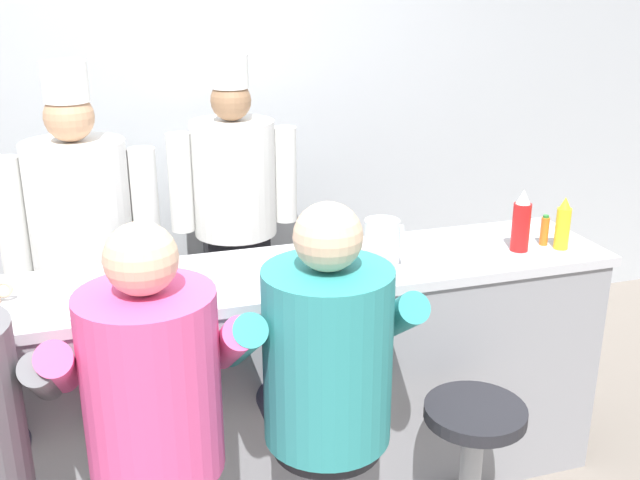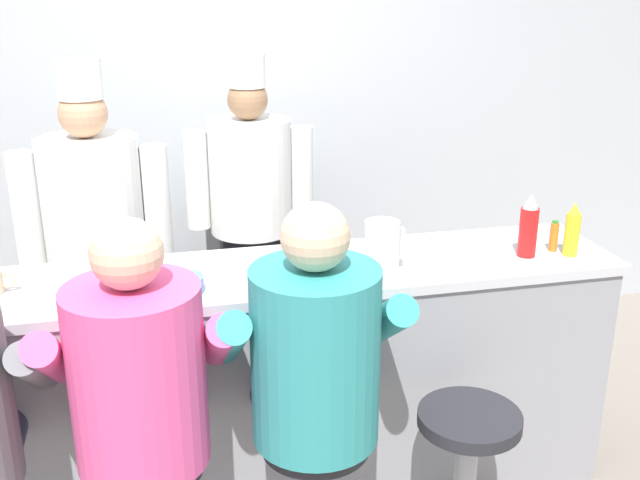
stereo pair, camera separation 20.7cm
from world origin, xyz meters
The scene contains 14 objects.
wall_back centered at (0.00, 1.80, 1.35)m, with size 10.00×0.06×2.70m.
diner_counter centered at (0.00, 0.28, 0.51)m, with size 2.86×0.56×1.02m.
ketchup_bottle_red centered at (1.07, 0.20, 1.14)m, with size 0.07×0.07×0.26m.
mustard_bottle_yellow centered at (1.25, 0.17, 1.13)m, with size 0.06×0.06×0.23m.
hot_sauce_bottle_orange centered at (1.21, 0.23, 1.08)m, with size 0.04×0.04×0.13m.
water_pitcher_clear centered at (0.44, 0.18, 1.12)m, with size 0.16×0.14×0.20m.
breakfast_plate centered at (-0.65, 0.14, 1.04)m, with size 0.28×0.28×0.05m.
cereal_bowl centered at (-0.33, 0.15, 1.05)m, with size 0.16×0.16×0.06m.
coffee_mug_white centered at (0.08, 0.07, 1.06)m, with size 0.13×0.09×0.08m.
diner_seated_pink centered at (-0.50, -0.22, 0.87)m, with size 0.65×0.64×1.44m.
diner_seated_teal centered at (0.07, -0.22, 0.88)m, with size 0.66×0.65×1.45m.
empty_stool_round centered at (0.65, -0.26, 0.42)m, with size 0.38×0.38×0.62m.
cook_in_whites_near centered at (-0.68, 0.98, 0.98)m, with size 0.69×0.44×1.78m.
cook_in_whites_far centered at (0.10, 1.41, 0.96)m, with size 0.68×0.44×1.74m.
Camera 2 is at (-0.41, -2.41, 2.12)m, focal length 42.00 mm.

